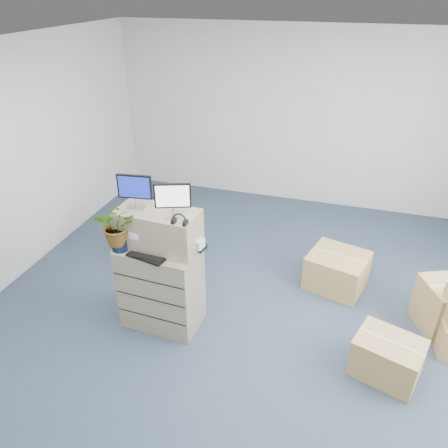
{
  "coord_description": "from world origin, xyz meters",
  "views": [
    {
      "loc": [
        0.85,
        -3.37,
        3.33
      ],
      "look_at": [
        -0.31,
        0.4,
        1.11
      ],
      "focal_mm": 35.0,
      "sensor_mm": 36.0,
      "label": 1
    }
  ],
  "objects": [
    {
      "name": "filing_cabinet_upper",
      "position": [
        -0.88,
        0.03,
        1.15
      ],
      "size": [
        0.84,
        0.45,
        0.41
      ],
      "primitive_type": "cube",
      "rotation": [
        0.0,
        0.0,
        -0.06
      ],
      "color": "tan",
      "rests_on": "filing_cabinet_lower"
    },
    {
      "name": "external_drive",
      "position": [
        -0.5,
        0.11,
        0.98
      ],
      "size": [
        0.19,
        0.16,
        0.05
      ],
      "primitive_type": "cube",
      "rotation": [
        0.0,
        0.0,
        -0.25
      ],
      "color": "black",
      "rests_on": "filing_cabinet_lower"
    },
    {
      "name": "office_chair",
      "position": [
        -1.29,
        1.2,
        0.35
      ],
      "size": [
        0.77,
        0.74,
        0.69
      ],
      "primitive_type": "imported",
      "rotation": [
        0.0,
        0.0,
        3.32
      ],
      "color": "slate",
      "rests_on": "ground"
    },
    {
      "name": "filing_cabinet_lower",
      "position": [
        -0.88,
        -0.01,
        0.48
      ],
      "size": [
        0.84,
        0.54,
        0.95
      ],
      "primitive_type": "cube",
      "rotation": [
        0.0,
        0.0,
        -0.06
      ],
      "color": "tan",
      "rests_on": "ground"
    },
    {
      "name": "tissue_box",
      "position": [
        -0.54,
        0.07,
        1.04
      ],
      "size": [
        0.25,
        0.15,
        0.09
      ],
      "primitive_type": "cube",
      "rotation": [
        0.0,
        0.0,
        -0.15
      ],
      "color": "#46A3F1",
      "rests_on": "external_drive"
    },
    {
      "name": "monitor_left",
      "position": [
        -1.11,
        0.06,
        1.55
      ],
      "size": [
        0.35,
        0.16,
        0.34
      ],
      "rotation": [
        0.0,
        0.0,
        0.13
      ],
      "color": "#99999E",
      "rests_on": "filing_cabinet_upper"
    },
    {
      "name": "cardboard_boxes",
      "position": [
        1.72,
        0.7,
        0.27
      ],
      "size": [
        2.16,
        1.98,
        0.73
      ],
      "color": "#A3814F",
      "rests_on": "ground"
    },
    {
      "name": "keyboard",
      "position": [
        -0.92,
        -0.19,
        0.96
      ],
      "size": [
        0.42,
        0.24,
        0.02
      ],
      "primitive_type": "cube",
      "rotation": [
        0.0,
        0.0,
        -0.2
      ],
      "color": "black",
      "rests_on": "filing_cabinet_lower"
    },
    {
      "name": "wall_back",
      "position": [
        0.0,
        3.51,
        1.4
      ],
      "size": [
        6.0,
        0.02,
        2.8
      ],
      "primitive_type": "cube",
      "color": "silver",
      "rests_on": "ground"
    },
    {
      "name": "mouse",
      "position": [
        -0.55,
        -0.13,
        0.97
      ],
      "size": [
        0.11,
        0.08,
        0.03
      ],
      "primitive_type": "ellipsoid",
      "rotation": [
        0.0,
        0.0,
        0.22
      ],
      "color": "silver",
      "rests_on": "filing_cabinet_lower"
    },
    {
      "name": "ground",
      "position": [
        0.0,
        0.0,
        0.0
      ],
      "size": [
        7.0,
        7.0,
        0.0
      ],
      "primitive_type": "plane",
      "color": "#273647",
      "rests_on": "ground"
    },
    {
      "name": "phone_dock",
      "position": [
        -0.91,
        0.02,
        1.0
      ],
      "size": [
        0.06,
        0.05,
        0.13
      ],
      "rotation": [
        0.0,
        0.0,
        -0.06
      ],
      "color": "silver",
      "rests_on": "filing_cabinet_lower"
    },
    {
      "name": "potted_plant",
      "position": [
        -1.22,
        -0.15,
        1.19
      ],
      "size": [
        0.48,
        0.51,
        0.42
      ],
      "rotation": [
        0.0,
        0.0,
        -0.06
      ],
      "color": "#A1BD99",
      "rests_on": "filing_cabinet_lower"
    },
    {
      "name": "monitor_right",
      "position": [
        -0.68,
        -0.02,
        1.55
      ],
      "size": [
        0.33,
        0.19,
        0.34
      ],
      "rotation": [
        0.0,
        0.0,
        0.35
      ],
      "color": "#99999E",
      "rests_on": "filing_cabinet_upper"
    },
    {
      "name": "headphones",
      "position": [
        -0.57,
        -0.14,
        1.4
      ],
      "size": [
        0.14,
        0.02,
        0.14
      ],
      "primitive_type": "torus",
      "rotation": [
        1.57,
        0.0,
        -0.06
      ],
      "color": "black",
      "rests_on": "filing_cabinet_upper"
    },
    {
      "name": "water_bottle",
      "position": [
        -0.75,
        0.0,
        1.08
      ],
      "size": [
        0.07,
        0.07,
        0.25
      ],
      "primitive_type": "cylinder",
      "color": "gray",
      "rests_on": "filing_cabinet_lower"
    }
  ]
}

